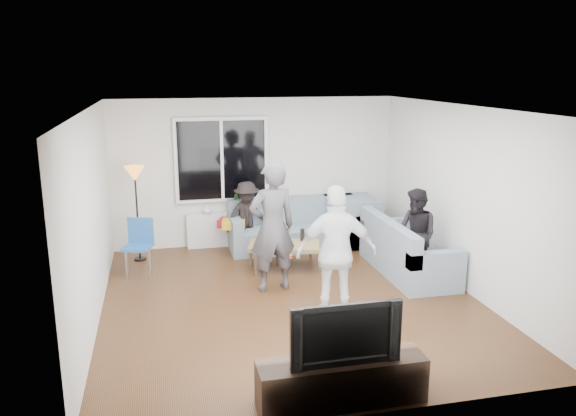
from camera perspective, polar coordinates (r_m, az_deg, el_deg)
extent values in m
cube|color=#56351C|center=(7.91, 0.27, -9.32)|extent=(5.00, 5.50, 0.04)
cube|color=white|center=(7.29, 0.29, 10.14)|extent=(5.00, 5.50, 0.04)
cube|color=silver|center=(10.15, -3.30, 3.63)|extent=(5.00, 0.04, 2.60)
cube|color=silver|center=(4.95, 7.68, -7.43)|extent=(5.00, 0.04, 2.60)
cube|color=silver|center=(7.35, -19.21, -1.03)|extent=(0.04, 5.50, 2.60)
cube|color=silver|center=(8.42, 17.23, 0.92)|extent=(0.04, 5.50, 2.60)
cube|color=white|center=(9.95, -6.66, 4.82)|extent=(1.62, 0.06, 1.47)
cube|color=black|center=(9.91, -6.63, 4.78)|extent=(1.50, 0.02, 1.35)
cube|color=white|center=(9.90, -6.63, 4.78)|extent=(0.05, 0.03, 1.35)
cube|color=silver|center=(10.18, -6.44, -2.13)|extent=(1.30, 0.12, 0.62)
imported|color=#2E5A24|center=(10.05, -5.33, 0.61)|extent=(0.22, 0.18, 0.37)
imported|color=silver|center=(10.02, -8.13, -0.13)|extent=(0.17, 0.17, 0.16)
cube|color=slate|center=(10.27, 6.38, -1.31)|extent=(0.85, 0.85, 0.85)
cube|color=gold|center=(9.75, -5.46, -1.58)|extent=(0.43, 0.39, 0.14)
cube|color=maroon|center=(9.82, -5.88, -1.48)|extent=(0.45, 0.42, 0.13)
cube|color=#A2844E|center=(9.05, -0.38, -4.81)|extent=(1.22, 0.87, 0.40)
cylinder|color=maroon|center=(8.90, -1.06, -3.20)|extent=(0.17, 0.17, 0.17)
imported|color=#454549|center=(7.98, -1.58, -1.93)|extent=(0.73, 0.54, 1.85)
imported|color=silver|center=(7.13, 4.88, -4.48)|extent=(1.06, 0.58, 1.71)
imported|color=black|center=(8.69, 12.72, -2.59)|extent=(0.68, 0.78, 1.37)
imported|color=black|center=(9.81, -4.14, -0.86)|extent=(0.89, 0.66, 1.22)
cube|color=#312218|center=(5.63, 5.37, -16.86)|extent=(1.60, 0.40, 0.44)
imported|color=black|center=(5.38, 5.50, -12.08)|extent=(1.05, 0.14, 0.60)
cylinder|color=#2D7D16|center=(8.77, -1.14, -3.23)|extent=(0.08, 0.08, 0.24)
cylinder|color=black|center=(9.12, 1.45, -2.69)|extent=(0.07, 0.07, 0.20)
cylinder|color=#E5430D|center=(9.01, -2.54, -2.88)|extent=(0.07, 0.07, 0.21)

